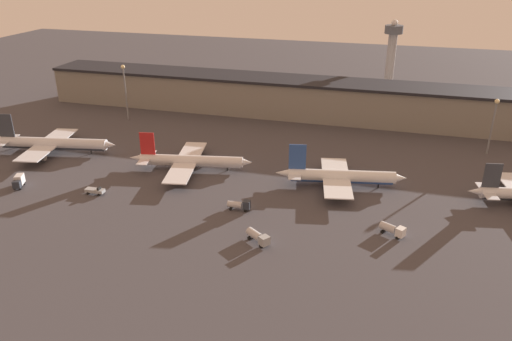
% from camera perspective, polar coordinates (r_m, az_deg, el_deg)
% --- Properties ---
extents(ground, '(600.00, 600.00, 0.00)m').
position_cam_1_polar(ground, '(150.76, -1.34, -4.27)').
color(ground, '#423F44').
extents(terminal_building, '(250.02, 21.75, 17.36)m').
position_cam_1_polar(terminal_building, '(232.40, 5.50, 8.24)').
color(terminal_building, gray).
rests_on(terminal_building, ground).
extents(airplane_0, '(49.73, 36.00, 14.96)m').
position_cam_1_polar(airplane_0, '(205.11, -22.32, 2.87)').
color(airplane_0, silver).
rests_on(airplane_0, ground).
extents(airplane_1, '(43.51, 38.11, 13.30)m').
position_cam_1_polar(airplane_1, '(176.71, -7.60, 1.10)').
color(airplane_1, silver).
rests_on(airplane_1, ground).
extents(airplane_2, '(42.44, 32.48, 14.22)m').
position_cam_1_polar(airplane_2, '(164.71, 9.56, -0.67)').
color(airplane_2, white).
rests_on(airplane_2, ground).
extents(service_vehicle_0, '(7.26, 5.32, 3.15)m').
position_cam_1_polar(service_vehicle_0, '(141.14, 15.33, -6.49)').
color(service_vehicle_0, white).
rests_on(service_vehicle_0, ground).
extents(service_vehicle_1, '(6.93, 2.41, 3.27)m').
position_cam_1_polar(service_vehicle_1, '(148.75, -1.89, -3.94)').
color(service_vehicle_1, '#282D38').
rests_on(service_vehicle_1, ground).
extents(service_vehicle_2, '(7.54, 6.38, 3.08)m').
position_cam_1_polar(service_vehicle_2, '(132.93, 0.22, -7.57)').
color(service_vehicle_2, '#9EA3A8').
rests_on(service_vehicle_2, ground).
extents(service_vehicle_3, '(4.29, 6.26, 3.84)m').
position_cam_1_polar(service_vehicle_3, '(180.30, -25.47, -1.08)').
color(service_vehicle_3, '#282D38').
rests_on(service_vehicle_3, ground).
extents(service_vehicle_4, '(6.23, 2.40, 2.57)m').
position_cam_1_polar(service_vehicle_4, '(166.39, -17.91, -2.20)').
color(service_vehicle_4, '#9EA3A8').
rests_on(service_vehicle_4, ground).
extents(lamp_post_0, '(1.80, 1.80, 25.07)m').
position_cam_1_polar(lamp_post_0, '(232.21, -14.76, 9.39)').
color(lamp_post_0, slate).
rests_on(lamp_post_0, ground).
extents(lamp_post_1, '(1.80, 1.80, 21.47)m').
position_cam_1_polar(lamp_post_1, '(205.17, 25.52, 5.36)').
color(lamp_post_1, slate).
rests_on(lamp_post_1, ground).
extents(control_tower, '(9.00, 9.00, 39.35)m').
position_cam_1_polar(control_tower, '(270.38, 15.22, 12.87)').
color(control_tower, '#99999E').
rests_on(control_tower, ground).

